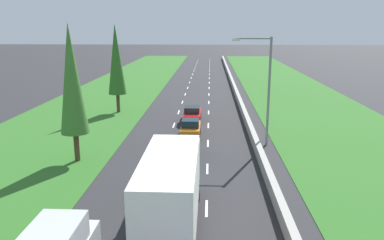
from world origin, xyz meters
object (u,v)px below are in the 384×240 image
(poplar_tree_third, at_px, (116,60))
(red_sedan_centre_lane, at_px, (192,114))
(poplar_tree_second, at_px, (72,80))
(white_box_truck_centre_lane, at_px, (172,191))
(orange_hatchback_centre_lane, at_px, (191,128))
(teal_sedan_centre_lane, at_px, (185,151))
(street_light_mast, at_px, (265,84))

(poplar_tree_third, bearing_deg, red_sedan_centre_lane, -24.18)
(poplar_tree_second, bearing_deg, white_box_truck_centre_lane, -50.33)
(red_sedan_centre_lane, bearing_deg, orange_hatchback_centre_lane, -88.69)
(teal_sedan_centre_lane, height_order, poplar_tree_third, poplar_tree_third)
(white_box_truck_centre_lane, height_order, red_sedan_centre_lane, white_box_truck_centre_lane)
(street_light_mast, bearing_deg, red_sedan_centre_lane, 129.10)
(teal_sedan_centre_lane, bearing_deg, red_sedan_centre_lane, 90.21)
(teal_sedan_centre_lane, height_order, street_light_mast, street_light_mast)
(red_sedan_centre_lane, distance_m, poplar_tree_third, 11.01)
(poplar_tree_third, bearing_deg, poplar_tree_second, -87.18)
(red_sedan_centre_lane, relative_size, poplar_tree_third, 0.45)
(orange_hatchback_centre_lane, distance_m, poplar_tree_second, 11.73)
(orange_hatchback_centre_lane, bearing_deg, poplar_tree_second, -140.90)
(poplar_tree_third, bearing_deg, orange_hatchback_centre_lane, -47.71)
(teal_sedan_centre_lane, relative_size, poplar_tree_third, 0.45)
(orange_hatchback_centre_lane, distance_m, poplar_tree_third, 14.30)
(red_sedan_centre_lane, distance_m, street_light_mast, 10.97)
(street_light_mast, bearing_deg, poplar_tree_second, -161.84)
(teal_sedan_centre_lane, xyz_separation_m, poplar_tree_third, (-8.86, 16.09, 5.28))
(white_box_truck_centre_lane, relative_size, red_sedan_centre_lane, 2.09)
(street_light_mast, bearing_deg, teal_sedan_centre_lane, -145.34)
(white_box_truck_centre_lane, distance_m, red_sedan_centre_lane, 22.26)
(red_sedan_centre_lane, relative_size, poplar_tree_second, 0.45)
(poplar_tree_second, distance_m, poplar_tree_third, 16.46)
(teal_sedan_centre_lane, distance_m, poplar_tree_third, 19.11)
(poplar_tree_third, height_order, street_light_mast, poplar_tree_third)
(teal_sedan_centre_lane, distance_m, red_sedan_centre_lane, 12.13)
(poplar_tree_second, xyz_separation_m, poplar_tree_third, (-0.81, 16.44, -0.01))
(white_box_truck_centre_lane, height_order, poplar_tree_third, poplar_tree_third)
(white_box_truck_centre_lane, distance_m, poplar_tree_third, 27.91)
(red_sedan_centre_lane, height_order, poplar_tree_third, poplar_tree_third)
(teal_sedan_centre_lane, height_order, orange_hatchback_centre_lane, orange_hatchback_centre_lane)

